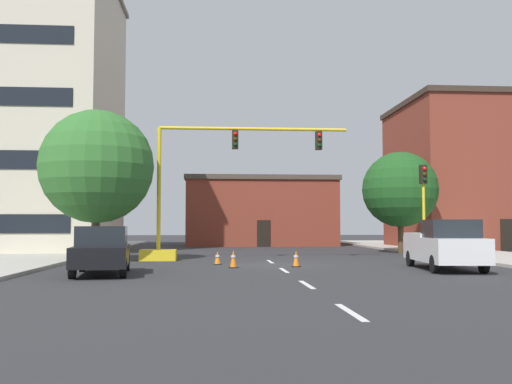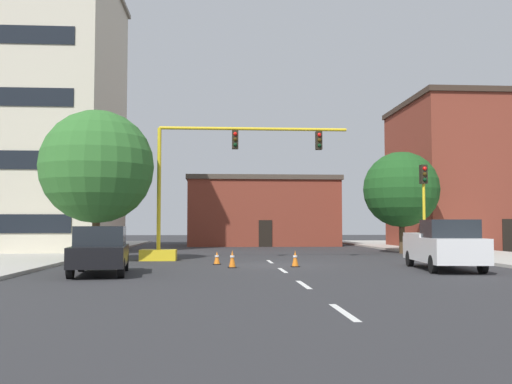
{
  "view_description": "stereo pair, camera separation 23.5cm",
  "coord_description": "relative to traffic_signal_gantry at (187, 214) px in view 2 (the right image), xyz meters",
  "views": [
    {
      "loc": [
        -2.83,
        -25.75,
        1.77
      ],
      "look_at": [
        -0.58,
        3.95,
        3.49
      ],
      "focal_mm": 40.63,
      "sensor_mm": 36.0,
      "label": 1
    },
    {
      "loc": [
        -2.59,
        -25.77,
        1.77
      ],
      "look_at": [
        -0.58,
        3.95,
        3.49
      ],
      "focal_mm": 40.63,
      "sensor_mm": 36.0,
      "label": 2
    }
  ],
  "objects": [
    {
      "name": "traffic_light_pole_right",
      "position": [
        11.83,
        -1.36,
        1.2
      ],
      "size": [
        0.32,
        0.47,
        4.8
      ],
      "color": "yellow",
      "rests_on": "ground_plane"
    },
    {
      "name": "traffic_cone_roadside_b",
      "position": [
        2.15,
        -5.35,
        -1.97
      ],
      "size": [
        0.36,
        0.36,
        0.75
      ],
      "color": "black",
      "rests_on": "ground_plane"
    },
    {
      "name": "sidewalk_right",
      "position": [
        16.6,
        4.18,
        -2.26
      ],
      "size": [
        6.0,
        56.0,
        0.14
      ],
      "primitive_type": "cube",
      "color": "#B2ADA3",
      "rests_on": "ground_plane"
    },
    {
      "name": "building_brick_center",
      "position": [
        5.49,
        22.73,
        0.67
      ],
      "size": [
        13.12,
        9.8,
        5.99
      ],
      "color": "brown",
      "rests_on": "ground_plane"
    },
    {
      "name": "building_tall_left",
      "position": [
        -12.33,
        11.11,
        7.15
      ],
      "size": [
        13.46,
        12.83,
        18.95
      ],
      "color": "beige",
      "rests_on": "ground_plane"
    },
    {
      "name": "building_row_right",
      "position": [
        21.26,
        13.75,
        3.32
      ],
      "size": [
        10.93,
        11.24,
        11.28
      ],
      "color": "brown",
      "rests_on": "ground_plane"
    },
    {
      "name": "lane_stripe_seg_1",
      "position": [
        4.1,
        -12.32,
        -2.33
      ],
      "size": [
        0.16,
        2.4,
        0.01
      ],
      "primitive_type": "cube",
      "color": "silver",
      "rests_on": "ground_plane"
    },
    {
      "name": "lane_stripe_seg_2",
      "position": [
        4.1,
        -6.82,
        -2.33
      ],
      "size": [
        0.16,
        2.4,
        0.01
      ],
      "primitive_type": "cube",
      "color": "silver",
      "rests_on": "ground_plane"
    },
    {
      "name": "ground_plane",
      "position": [
        4.1,
        -3.82,
        -2.33
      ],
      "size": [
        160.0,
        160.0,
        0.0
      ],
      "primitive_type": "plane",
      "color": "#2D2D30"
    },
    {
      "name": "sidewalk_left",
      "position": [
        -8.41,
        4.18,
        -2.26
      ],
      "size": [
        6.0,
        56.0,
        0.14
      ],
      "primitive_type": "cube",
      "color": "#B2ADA3",
      "rests_on": "ground_plane"
    },
    {
      "name": "lane_stripe_seg_0",
      "position": [
        4.1,
        -17.82,
        -2.33
      ],
      "size": [
        0.16,
        2.4,
        0.01
      ],
      "primitive_type": "cube",
      "color": "silver",
      "rests_on": "ground_plane"
    },
    {
      "name": "sedan_black_near_left",
      "position": [
        -2.7,
        -8.27,
        -1.45
      ],
      "size": [
        2.33,
        4.67,
        1.74
      ],
      "color": "black",
      "rests_on": "ground_plane"
    },
    {
      "name": "tree_right_mid",
      "position": [
        13.19,
        6.36,
        1.71
      ],
      "size": [
        4.79,
        4.79,
        6.45
      ],
      "color": "#4C3823",
      "rests_on": "ground_plane"
    },
    {
      "name": "traffic_cone_roadside_c",
      "position": [
        1.51,
        -3.29,
        -2.04
      ],
      "size": [
        0.36,
        0.36,
        0.6
      ],
      "color": "black",
      "rests_on": "ground_plane"
    },
    {
      "name": "tree_left_near",
      "position": [
        -4.39,
        -0.8,
        2.32
      ],
      "size": [
        5.56,
        5.56,
        7.44
      ],
      "color": "#4C3823",
      "rests_on": "ground_plane"
    },
    {
      "name": "pickup_truck_white",
      "position": [
        10.53,
        -6.99,
        -1.36
      ],
      "size": [
        2.52,
        5.57,
        1.99
      ],
      "color": "white",
      "rests_on": "ground_plane"
    },
    {
      "name": "traffic_signal_gantry",
      "position": [
        0.0,
        0.0,
        0.0
      ],
      "size": [
        10.57,
        1.2,
        6.83
      ],
      "color": "yellow",
      "rests_on": "ground_plane"
    },
    {
      "name": "traffic_cone_roadside_a",
      "position": [
        4.84,
        -4.98,
        -1.99
      ],
      "size": [
        0.36,
        0.36,
        0.7
      ],
      "color": "black",
      "rests_on": "ground_plane"
    },
    {
      "name": "lane_stripe_seg_3",
      "position": [
        4.1,
        -1.32,
        -2.33
      ],
      "size": [
        0.16,
        2.4,
        0.01
      ],
      "primitive_type": "cube",
      "color": "silver",
      "rests_on": "ground_plane"
    }
  ]
}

